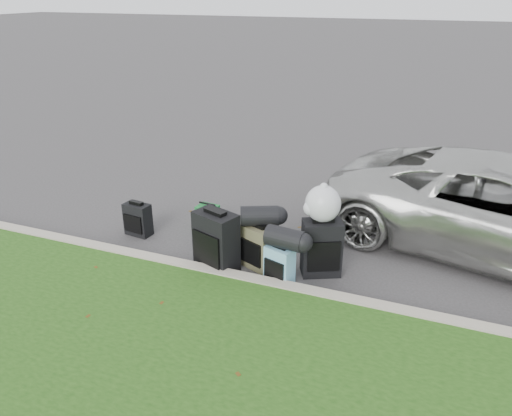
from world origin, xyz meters
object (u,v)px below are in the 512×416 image
(suitcase_teal, at_px, (279,265))
(suitcase_large_black_right, at_px, (322,248))
(suitcase_small_black, at_px, (138,219))
(tote_navy, at_px, (210,235))
(suv, at_px, (509,210))
(tote_green, at_px, (208,216))
(suitcase_large_black_left, at_px, (216,242))
(suitcase_olive, at_px, (258,247))

(suitcase_teal, distance_m, suitcase_large_black_right, 0.62)
(suitcase_small_black, relative_size, suitcase_teal, 0.98)
(tote_navy, bearing_deg, suitcase_small_black, -178.55)
(suv, height_order, tote_green, suv)
(suitcase_small_black, bearing_deg, suv, 21.48)
(suitcase_small_black, distance_m, tote_green, 1.08)
(suitcase_large_black_left, height_order, tote_navy, suitcase_large_black_left)
(suitcase_olive, relative_size, suitcase_large_black_right, 0.79)
(suitcase_large_black_left, xyz_separation_m, suitcase_large_black_right, (1.34, 0.40, -0.03))
(suitcase_olive, bearing_deg, suitcase_large_black_right, 32.46)
(suitcase_teal, distance_m, tote_navy, 1.48)
(suitcase_large_black_left, height_order, suitcase_large_black_right, suitcase_large_black_left)
(suitcase_olive, distance_m, suitcase_large_black_right, 0.85)
(suitcase_large_black_right, relative_size, tote_navy, 2.86)
(suv, height_order, tote_navy, suv)
(suitcase_large_black_left, xyz_separation_m, suitcase_teal, (0.91, -0.03, -0.16))
(suitcase_teal, bearing_deg, suitcase_large_black_right, 62.21)
(suitcase_small_black, distance_m, tote_navy, 1.18)
(suitcase_teal, relative_size, suitcase_large_black_right, 0.67)
(suitcase_large_black_left, distance_m, tote_navy, 0.80)
(suv, distance_m, suitcase_large_black_right, 2.74)
(suv, relative_size, suitcase_large_black_left, 5.97)
(suitcase_teal, bearing_deg, suitcase_large_black_left, -164.49)
(tote_green, bearing_deg, tote_navy, -55.18)
(tote_green, bearing_deg, suitcase_large_black_right, -14.50)
(suitcase_large_black_right, bearing_deg, suitcase_large_black_left, 171.07)
(suitcase_small_black, relative_size, suitcase_large_black_left, 0.61)
(suitcase_small_black, bearing_deg, suitcase_teal, -5.44)
(tote_green, bearing_deg, suitcase_olive, -30.67)
(suitcase_teal, bearing_deg, suitcase_olive, 161.84)
(suv, xyz_separation_m, suitcase_teal, (-2.72, -1.92, -0.43))
(suitcase_large_black_left, bearing_deg, tote_navy, 142.69)
(suv, distance_m, suitcase_large_black_left, 4.10)
(suitcase_olive, height_order, suitcase_teal, suitcase_olive)
(suitcase_teal, height_order, suitcase_large_black_right, suitcase_large_black_right)
(suv, bearing_deg, suitcase_large_black_left, 130.30)
(suitcase_olive, bearing_deg, suitcase_teal, -12.87)
(suitcase_teal, height_order, tote_navy, suitcase_teal)
(suitcase_large_black_left, distance_m, suitcase_large_black_right, 1.40)
(suitcase_small_black, xyz_separation_m, tote_green, (0.88, 0.63, -0.07))
(suitcase_large_black_left, xyz_separation_m, tote_navy, (-0.41, 0.62, -0.28))
(suitcase_large_black_right, distance_m, tote_green, 2.17)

